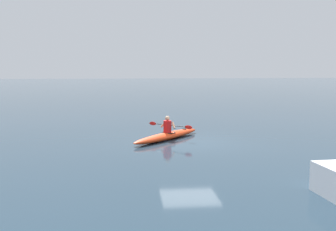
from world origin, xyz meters
name	(u,v)px	position (x,y,z in m)	size (l,w,h in m)	color
ground_plane	(190,142)	(0.00, 0.00, 0.00)	(160.00, 160.00, 0.00)	#233847
kayak	(167,136)	(0.91, -0.73, 0.16)	(3.57, 3.87, 0.31)	red
kayaker	(168,126)	(0.89, -0.75, 0.62)	(1.81, 1.63, 0.75)	red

